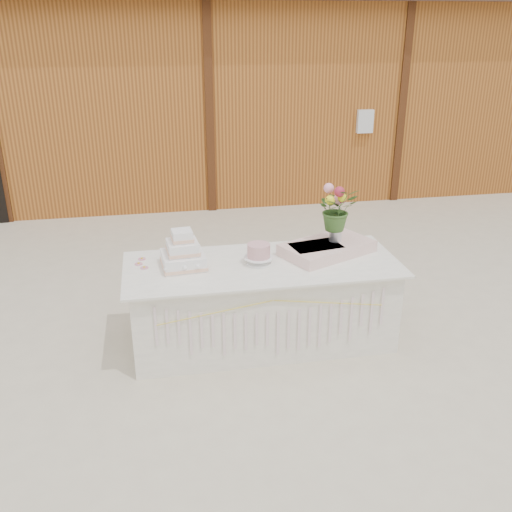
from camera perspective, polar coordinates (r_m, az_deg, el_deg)
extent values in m
plane|color=beige|center=(5.33, 0.60, -8.39)|extent=(80.00, 80.00, 0.00)
cube|color=#AB6323|center=(10.60, -5.92, 15.66)|extent=(12.00, 4.00, 3.00)
cube|color=white|center=(5.15, 0.62, -4.81)|extent=(2.28, 0.88, 0.75)
cube|color=white|center=(4.98, 0.64, -0.87)|extent=(2.40, 1.00, 0.02)
cube|color=white|center=(4.94, -7.28, -0.40)|extent=(0.38, 0.38, 0.12)
cube|color=#FFC2A1|center=(4.95, -7.26, -0.79)|extent=(0.40, 0.40, 0.03)
cube|color=white|center=(4.89, -7.35, 0.85)|extent=(0.27, 0.27, 0.11)
cube|color=#FFC2A1|center=(4.90, -7.33, 0.52)|extent=(0.29, 0.29, 0.03)
cube|color=white|center=(4.86, -7.41, 2.01)|extent=(0.18, 0.18, 0.10)
cube|color=#FFC2A1|center=(4.86, -7.39, 1.73)|extent=(0.19, 0.19, 0.03)
cylinder|color=white|center=(4.97, 0.26, -0.70)|extent=(0.22, 0.22, 0.01)
cylinder|color=white|center=(4.96, 0.26, -0.42)|extent=(0.06, 0.06, 0.04)
cylinder|color=white|center=(4.95, 0.26, -0.14)|extent=(0.25, 0.25, 0.01)
cylinder|color=#DFA1A5|center=(4.93, 0.27, 0.55)|extent=(0.20, 0.20, 0.12)
cube|color=#FFD4CD|center=(5.22, 7.12, 0.80)|extent=(0.93, 0.76, 0.10)
cylinder|color=silver|center=(5.24, 7.94, 2.32)|extent=(0.11, 0.11, 0.16)
imported|color=#375D25|center=(5.15, 8.11, 5.21)|extent=(0.39, 0.35, 0.40)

